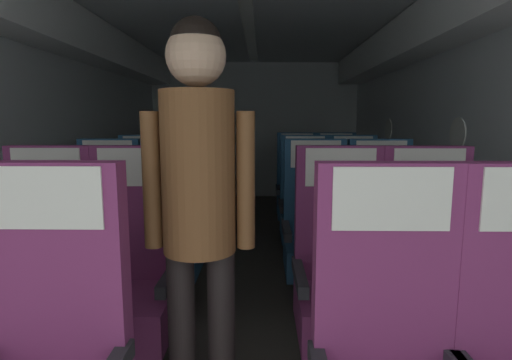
% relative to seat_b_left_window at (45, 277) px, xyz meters
% --- Properties ---
extents(ground, '(3.71, 7.58, 0.02)m').
position_rel_seat_b_left_window_xyz_m(ground, '(1.00, 1.28, -0.49)').
color(ground, '#3D3833').
extents(fuselage_shell, '(3.59, 7.23, 2.31)m').
position_rel_seat_b_left_window_xyz_m(fuselage_shell, '(1.00, 1.56, 1.19)').
color(fuselage_shell, silver).
rests_on(fuselage_shell, ground).
extents(seat_b_left_window, '(0.49, 0.51, 1.16)m').
position_rel_seat_b_left_window_xyz_m(seat_b_left_window, '(0.00, 0.00, 0.00)').
color(seat_b_left_window, '#38383D').
rests_on(seat_b_left_window, ground).
extents(seat_b_left_aisle, '(0.49, 0.51, 1.16)m').
position_rel_seat_b_left_window_xyz_m(seat_b_left_aisle, '(0.46, -0.01, 0.00)').
color(seat_b_left_aisle, '#38383D').
rests_on(seat_b_left_aisle, ground).
extents(seat_b_right_aisle, '(0.49, 0.51, 1.16)m').
position_rel_seat_b_left_window_xyz_m(seat_b_right_aisle, '(2.00, -0.00, 0.00)').
color(seat_b_right_aisle, '#38383D').
rests_on(seat_b_right_aisle, ground).
extents(seat_b_right_window, '(0.49, 0.51, 1.16)m').
position_rel_seat_b_left_window_xyz_m(seat_b_right_window, '(1.55, 0.00, 0.00)').
color(seat_b_right_window, '#38383D').
rests_on(seat_b_right_window, ground).
extents(seat_c_left_window, '(0.49, 0.51, 1.16)m').
position_rel_seat_b_left_window_xyz_m(seat_c_left_window, '(-0.00, 0.86, 0.00)').
color(seat_c_left_window, '#38383D').
rests_on(seat_c_left_window, ground).
extents(seat_c_left_aisle, '(0.49, 0.51, 1.16)m').
position_rel_seat_b_left_window_xyz_m(seat_c_left_aisle, '(0.47, 0.86, 0.00)').
color(seat_c_left_aisle, '#38383D').
rests_on(seat_c_left_aisle, ground).
extents(seat_c_right_aisle, '(0.49, 0.51, 1.16)m').
position_rel_seat_b_left_window_xyz_m(seat_c_right_aisle, '(2.00, 0.85, 0.00)').
color(seat_c_right_aisle, '#38383D').
rests_on(seat_c_right_aisle, ground).
extents(seat_c_right_window, '(0.49, 0.51, 1.16)m').
position_rel_seat_b_left_window_xyz_m(seat_c_right_window, '(1.53, 0.87, 0.00)').
color(seat_c_right_window, '#38383D').
rests_on(seat_c_right_window, ground).
extents(seat_d_left_window, '(0.49, 0.51, 1.16)m').
position_rel_seat_b_left_window_xyz_m(seat_d_left_window, '(-0.00, 1.72, 0.00)').
color(seat_d_left_window, '#38383D').
rests_on(seat_d_left_window, ground).
extents(seat_d_left_aisle, '(0.49, 0.51, 1.16)m').
position_rel_seat_b_left_window_xyz_m(seat_d_left_aisle, '(0.46, 1.73, 0.00)').
color(seat_d_left_aisle, '#38383D').
rests_on(seat_d_left_aisle, ground).
extents(seat_d_right_aisle, '(0.49, 0.51, 1.16)m').
position_rel_seat_b_left_window_xyz_m(seat_d_right_aisle, '(2.00, 1.73, 0.00)').
color(seat_d_right_aisle, '#38383D').
rests_on(seat_d_right_aisle, ground).
extents(seat_d_right_window, '(0.49, 0.51, 1.16)m').
position_rel_seat_b_left_window_xyz_m(seat_d_right_window, '(1.54, 1.71, 0.00)').
color(seat_d_right_window, '#38383D').
rests_on(seat_d_right_window, ground).
extents(seat_e_left_window, '(0.49, 0.51, 1.16)m').
position_rel_seat_b_left_window_xyz_m(seat_e_left_window, '(0.00, 2.59, 0.00)').
color(seat_e_left_window, '#38383D').
rests_on(seat_e_left_window, ground).
extents(seat_e_left_aisle, '(0.49, 0.51, 1.16)m').
position_rel_seat_b_left_window_xyz_m(seat_e_left_aisle, '(0.46, 2.59, 0.00)').
color(seat_e_left_aisle, '#38383D').
rests_on(seat_e_left_aisle, ground).
extents(seat_e_right_aisle, '(0.49, 0.51, 1.16)m').
position_rel_seat_b_left_window_xyz_m(seat_e_right_aisle, '(1.99, 2.59, 0.00)').
color(seat_e_right_aisle, '#38383D').
rests_on(seat_e_right_aisle, ground).
extents(seat_e_right_window, '(0.49, 0.51, 1.16)m').
position_rel_seat_b_left_window_xyz_m(seat_e_right_window, '(1.54, 2.59, 0.00)').
color(seat_e_right_window, '#38383D').
rests_on(seat_e_right_window, ground).
extents(flight_attendant, '(0.43, 0.28, 1.66)m').
position_rel_seat_b_left_window_xyz_m(flight_attendant, '(0.90, -0.49, 0.55)').
color(flight_attendant, black).
rests_on(flight_attendant, ground).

